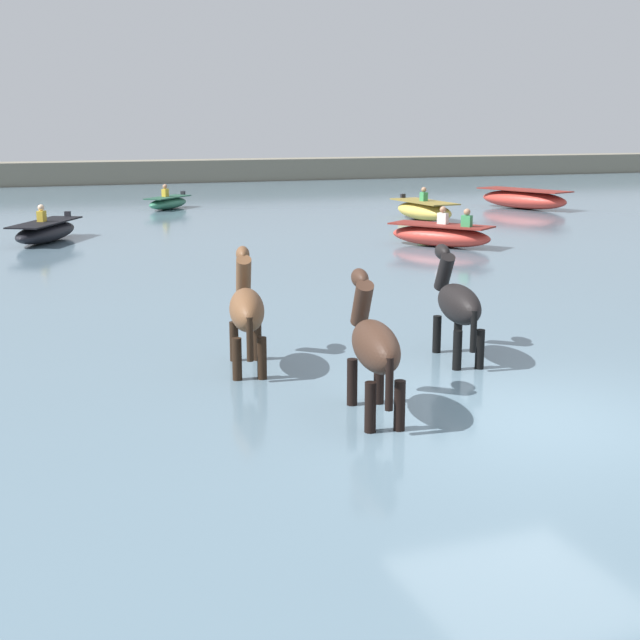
{
  "coord_description": "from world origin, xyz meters",
  "views": [
    {
      "loc": [
        -5.44,
        -7.95,
        3.62
      ],
      "look_at": [
        -1.22,
        3.47,
        0.85
      ],
      "focal_mm": 48.7,
      "sensor_mm": 36.0,
      "label": 1
    }
  ],
  "objects_px": {
    "horse_lead_black": "(457,306)",
    "boat_distant_east": "(168,203)",
    "horse_flank_bay": "(247,312)",
    "horse_trailing_dark_bay": "(374,349)",
    "boat_far_offshore": "(424,210)",
    "boat_near_starboard": "(524,199)",
    "boat_near_port": "(441,235)",
    "boat_far_inshore": "(46,232)"
  },
  "relations": [
    {
      "from": "horse_lead_black",
      "to": "boat_distant_east",
      "type": "xyz_separation_m",
      "value": [
        0.28,
        23.46,
        -0.52
      ]
    },
    {
      "from": "horse_lead_black",
      "to": "horse_flank_bay",
      "type": "xyz_separation_m",
      "value": [
        -2.9,
        0.57,
        0.02
      ]
    },
    {
      "from": "horse_trailing_dark_bay",
      "to": "boat_far_offshore",
      "type": "xyz_separation_m",
      "value": [
        9.94,
        18.3,
        -0.45
      ]
    },
    {
      "from": "horse_lead_black",
      "to": "boat_distant_east",
      "type": "distance_m",
      "value": 23.47
    },
    {
      "from": "boat_near_starboard",
      "to": "boat_far_offshore",
      "type": "height_order",
      "value": "boat_far_offshore"
    },
    {
      "from": "horse_trailing_dark_bay",
      "to": "boat_near_port",
      "type": "xyz_separation_m",
      "value": [
        7.35,
        12.19,
        -0.48
      ]
    },
    {
      "from": "boat_near_starboard",
      "to": "boat_far_offshore",
      "type": "bearing_deg",
      "value": -157.37
    },
    {
      "from": "horse_flank_bay",
      "to": "boat_far_inshore",
      "type": "bearing_deg",
      "value": 97.23
    },
    {
      "from": "horse_lead_black",
      "to": "boat_near_port",
      "type": "height_order",
      "value": "horse_lead_black"
    },
    {
      "from": "boat_near_port",
      "to": "boat_distant_east",
      "type": "bearing_deg",
      "value": 110.88
    },
    {
      "from": "boat_near_starboard",
      "to": "boat_far_offshore",
      "type": "xyz_separation_m",
      "value": [
        -5.52,
        -2.3,
        -0.04
      ]
    },
    {
      "from": "horse_trailing_dark_bay",
      "to": "boat_near_port",
      "type": "relative_size",
      "value": 0.66
    },
    {
      "from": "horse_lead_black",
      "to": "boat_near_starboard",
      "type": "distance_m",
      "value": 23.06
    },
    {
      "from": "boat_near_port",
      "to": "boat_distant_east",
      "type": "height_order",
      "value": "boat_near_port"
    },
    {
      "from": "boat_far_inshore",
      "to": "boat_far_offshore",
      "type": "bearing_deg",
      "value": 6.41
    },
    {
      "from": "boat_far_inshore",
      "to": "boat_near_starboard",
      "type": "height_order",
      "value": "boat_far_inshore"
    },
    {
      "from": "horse_trailing_dark_bay",
      "to": "boat_far_inshore",
      "type": "xyz_separation_m",
      "value": [
        -2.66,
        16.88,
        -0.5
      ]
    },
    {
      "from": "boat_distant_east",
      "to": "boat_near_port",
      "type": "bearing_deg",
      "value": -69.12
    },
    {
      "from": "boat_distant_east",
      "to": "horse_trailing_dark_bay",
      "type": "bearing_deg",
      "value": -95.32
    },
    {
      "from": "boat_near_port",
      "to": "boat_far_inshore",
      "type": "xyz_separation_m",
      "value": [
        -10.01,
        4.7,
        -0.02
      ]
    },
    {
      "from": "boat_far_inshore",
      "to": "boat_near_starboard",
      "type": "relative_size",
      "value": 0.8
    },
    {
      "from": "horse_flank_bay",
      "to": "boat_far_inshore",
      "type": "distance_m",
      "value": 14.62
    },
    {
      "from": "horse_flank_bay",
      "to": "boat_near_starboard",
      "type": "relative_size",
      "value": 0.47
    },
    {
      "from": "horse_lead_black",
      "to": "boat_near_starboard",
      "type": "xyz_separation_m",
      "value": [
        13.38,
        18.78,
        -0.39
      ]
    },
    {
      "from": "boat_far_inshore",
      "to": "boat_near_starboard",
      "type": "xyz_separation_m",
      "value": [
        18.12,
        3.72,
        0.08
      ]
    },
    {
      "from": "boat_near_port",
      "to": "boat_far_inshore",
      "type": "height_order",
      "value": "boat_near_port"
    },
    {
      "from": "boat_near_starboard",
      "to": "boat_far_offshore",
      "type": "distance_m",
      "value": 5.98
    },
    {
      "from": "horse_lead_black",
      "to": "boat_far_inshore",
      "type": "xyz_separation_m",
      "value": [
        -4.74,
        15.06,
        -0.47
      ]
    },
    {
      "from": "horse_trailing_dark_bay",
      "to": "horse_flank_bay",
      "type": "relative_size",
      "value": 1.0
    },
    {
      "from": "boat_distant_east",
      "to": "horse_flank_bay",
      "type": "bearing_deg",
      "value": -97.9
    },
    {
      "from": "boat_far_inshore",
      "to": "boat_distant_east",
      "type": "xyz_separation_m",
      "value": [
        5.02,
        8.4,
        -0.04
      ]
    },
    {
      "from": "horse_lead_black",
      "to": "boat_distant_east",
      "type": "height_order",
      "value": "horse_lead_black"
    },
    {
      "from": "boat_far_offshore",
      "to": "horse_trailing_dark_bay",
      "type": "bearing_deg",
      "value": -118.5
    },
    {
      "from": "horse_flank_bay",
      "to": "boat_near_starboard",
      "type": "bearing_deg",
      "value": 48.21
    },
    {
      "from": "horse_flank_bay",
      "to": "boat_near_port",
      "type": "distance_m",
      "value": 12.77
    },
    {
      "from": "horse_flank_bay",
      "to": "boat_distant_east",
      "type": "relative_size",
      "value": 0.83
    },
    {
      "from": "boat_near_starboard",
      "to": "boat_near_port",
      "type": "bearing_deg",
      "value": -133.94
    },
    {
      "from": "horse_flank_bay",
      "to": "boat_far_inshore",
      "type": "relative_size",
      "value": 0.59
    },
    {
      "from": "horse_flank_bay",
      "to": "boat_distant_east",
      "type": "bearing_deg",
      "value": 82.1
    },
    {
      "from": "horse_lead_black",
      "to": "boat_distant_east",
      "type": "relative_size",
      "value": 0.81
    },
    {
      "from": "boat_far_inshore",
      "to": "boat_far_offshore",
      "type": "relative_size",
      "value": 1.04
    },
    {
      "from": "horse_lead_black",
      "to": "boat_far_inshore",
      "type": "distance_m",
      "value": 15.8
    }
  ]
}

